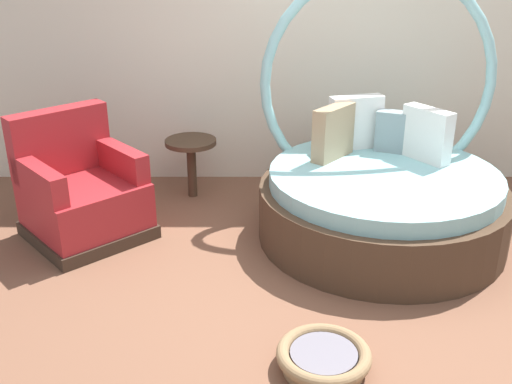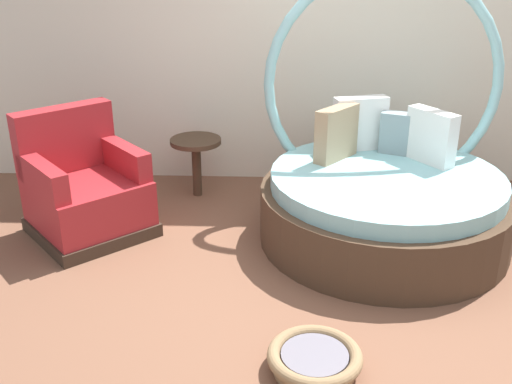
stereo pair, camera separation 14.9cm
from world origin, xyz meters
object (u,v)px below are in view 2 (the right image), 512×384
(red_armchair, at_px, (85,192))
(side_table, at_px, (196,149))
(round_daybed, at_px, (383,189))
(pet_basket, at_px, (315,360))

(red_armchair, bearing_deg, side_table, 43.64)
(red_armchair, bearing_deg, round_daybed, 0.45)
(round_daybed, bearing_deg, side_table, 154.71)
(red_armchair, height_order, pet_basket, red_armchair)
(round_daybed, distance_m, pet_basket, 1.73)
(red_armchair, height_order, side_table, red_armchair)
(red_armchair, bearing_deg, pet_basket, -43.21)
(red_armchair, xyz_separation_m, side_table, (0.76, 0.73, 0.10))
(round_daybed, relative_size, pet_basket, 3.88)
(pet_basket, distance_m, side_table, 2.51)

